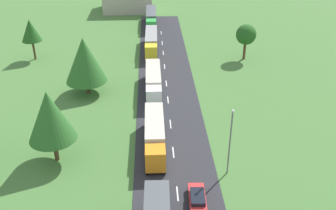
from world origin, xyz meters
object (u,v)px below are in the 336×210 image
Objects in this scene: truck_third at (153,81)px; tree_oak at (30,31)px; truck_second at (155,134)px; tree_birch at (50,116)px; truck_fourth at (151,41)px; lamppost_second at (230,139)px; car_third at (197,199)px; tree_elm at (246,35)px; tree_lime at (85,60)px; truck_fifth at (151,17)px.

tree_oak reaches higher than truck_third.
truck_second is 1.24× the size of tree_birch.
lamppost_second is at bearing -78.17° from truck_fourth.
truck_fourth is 40.14m from tree_birch.
car_third is at bearing -80.96° from truck_third.
truck_fourth is 42.61m from lamppost_second.
tree_birch is at bearing 170.13° from lamppost_second.
truck_second is 35.72m from tree_elm.
tree_elm is at bearing 46.16° from tree_birch.
tree_birch reaches higher than truck_second.
lamppost_second is 50.03m from tree_oak.
tree_birch is (-12.32, -37.96, 4.31)m from truck_fourth.
truck_third is 1.56× the size of tree_oak.
truck_second is 11.86m from car_third.
truck_fifth is at bearing 73.62° from tree_lime.
tree_elm is (10.11, 36.11, 0.23)m from lamppost_second.
tree_birch is at bearing -107.99° from truck_fourth.
truck_third is at bearing 56.02° from tree_birch.
truck_fourth is 1.42× the size of tree_lime.
tree_birch reaches higher than truck_third.
tree_oak is at bearing 130.51° from lamppost_second.
tree_elm reaches higher than car_third.
tree_elm is at bearing -51.91° from truck_fifth.
truck_second is 35.78m from truck_fourth.
truck_second is at bearing -56.17° from tree_lime.
car_third is 0.65× the size of tree_elm.
truck_third is 28.98m from tree_oak.
tree_lime is (-29.76, -13.80, 0.83)m from tree_elm.
truck_fifth is 1.65× the size of lamppost_second.
tree_birch is 18.70m from tree_lime.
tree_elm reaches higher than truck_third.
tree_lime is at bearing -119.51° from truck_fourth.
tree_oak reaches higher than car_third.
tree_lime is at bearing 85.74° from tree_birch.
truck_fourth is 0.95× the size of truck_fifth.
truck_fourth is at bearing 101.83° from lamppost_second.
tree_birch is at bearing -71.57° from tree_oak.
tree_lime reaches higher than tree_elm.
truck_fourth is at bearing 60.49° from tree_lime.
truck_fifth is 39.44m from tree_lime.
truck_third is 2.76× the size of car_third.
tree_lime reaches higher than truck_fourth.
truck_fourth is at bearing 72.01° from tree_birch.
tree_elm is at bearing 74.35° from lamppost_second.
tree_lime is at bearing -106.38° from truck_fifth.
tree_elm reaches higher than truck_fourth.
tree_lime is at bearing -155.12° from tree_elm.
tree_birch is (-12.46, -56.30, 4.35)m from truck_fifth.
truck_fourth is 1.92× the size of tree_elm.
truck_fourth is 2.97× the size of car_third.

